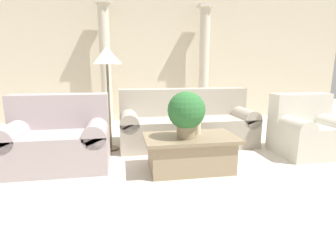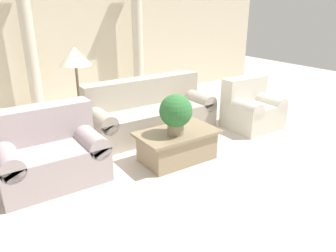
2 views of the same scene
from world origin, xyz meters
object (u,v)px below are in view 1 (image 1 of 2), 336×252
potted_plant (187,112)px  floor_lamp (107,61)px  loveseat (59,138)px  coffee_table (190,153)px  armchair (307,130)px  sofa_long (186,123)px

potted_plant → floor_lamp: floor_lamp is taller
loveseat → floor_lamp: (0.63, 0.55, 0.98)m
loveseat → potted_plant: size_ratio=2.27×
coffee_table → potted_plant: bearing=-138.4°
potted_plant → armchair: 1.99m
sofa_long → floor_lamp: bearing=-174.5°
sofa_long → armchair: sofa_long is taller
loveseat → coffee_table: 1.70m
potted_plant → sofa_long: bearing=76.0°
coffee_table → loveseat: bearing=164.3°
coffee_table → potted_plant: potted_plant is taller
floor_lamp → armchair: floor_lamp is taller
loveseat → coffee_table: (1.63, -0.46, -0.14)m
sofa_long → coffee_table: bearing=-101.4°
potted_plant → floor_lamp: 1.54m
sofa_long → floor_lamp: 1.58m
floor_lamp → potted_plant: bearing=-49.0°
coffee_table → floor_lamp: bearing=134.7°
loveseat → potted_plant: (1.56, -0.52, 0.38)m
loveseat → coffee_table: size_ratio=1.12×
potted_plant → loveseat: bearing=161.6°
sofa_long → armchair: size_ratio=2.45×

